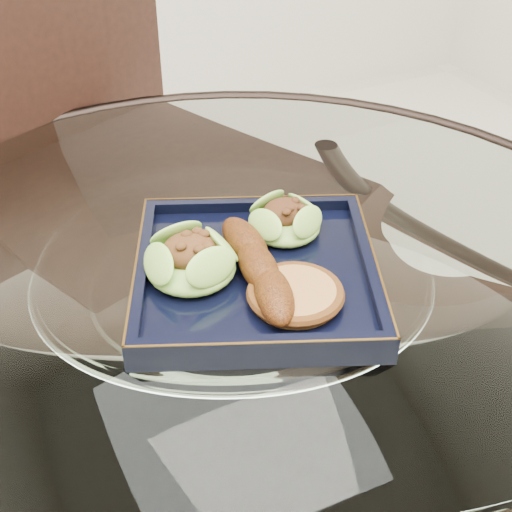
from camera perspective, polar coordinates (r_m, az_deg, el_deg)
name	(u,v)px	position (r m, az deg, el deg)	size (l,w,h in m)	color
dining_table	(236,398)	(0.91, -1.61, -11.32)	(1.13, 1.13, 0.77)	white
dining_chair	(125,234)	(1.26, -10.41, 1.76)	(0.58, 0.58, 1.02)	black
navy_plate	(256,277)	(0.81, 0.00, -1.71)	(0.27, 0.27, 0.02)	black
lettuce_wrap_left	(191,263)	(0.79, -5.21, -0.52)	(0.10, 0.10, 0.04)	#6FA730
lettuce_wrap_right	(285,222)	(0.86, 2.34, 2.74)	(0.09, 0.09, 0.03)	#4F8F29
roasted_plantain	(259,267)	(0.78, 0.21, -0.88)	(0.19, 0.04, 0.04)	#622B0A
crumb_patty	(295,295)	(0.76, 3.17, -3.16)	(0.09, 0.09, 0.02)	#A67237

